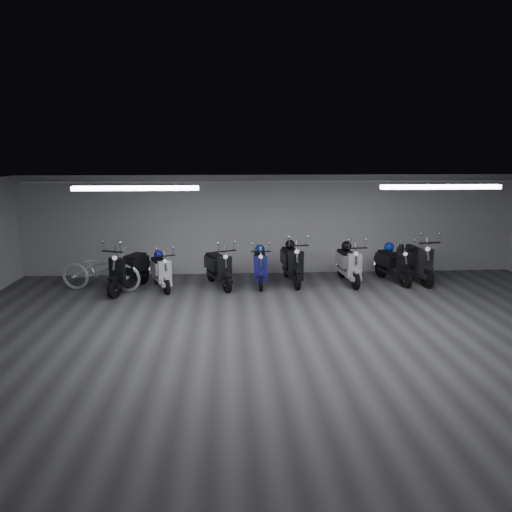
{
  "coord_description": "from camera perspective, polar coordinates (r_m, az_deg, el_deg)",
  "views": [
    {
      "loc": [
        -1.22,
        -8.38,
        3.43
      ],
      "look_at": [
        -0.6,
        2.5,
        1.05
      ],
      "focal_mm": 33.66,
      "sensor_mm": 36.0,
      "label": 1
    }
  ],
  "objects": [
    {
      "name": "scooter_0",
      "position": [
        12.32,
        -14.97,
        -0.89
      ],
      "size": [
        1.27,
        1.99,
        1.41
      ],
      "primitive_type": null,
      "rotation": [
        0.0,
        0.0,
        -0.37
      ],
      "color": "black",
      "rests_on": "floor"
    },
    {
      "name": "fluor_strip_left",
      "position": [
        9.57,
        -14.1,
        7.82
      ],
      "size": [
        2.4,
        0.18,
        0.08
      ],
      "primitive_type": "cube",
      "color": "white",
      "rests_on": "ceiling"
    },
    {
      "name": "front_wall",
      "position": [
        4.13,
        15.14,
        -17.64
      ],
      "size": [
        14.0,
        0.01,
        2.8
      ],
      "primitive_type": "cube",
      "color": "#AEAFB1",
      "rests_on": "ground"
    },
    {
      "name": "helmet_2",
      "position": [
        12.5,
        -11.53,
        0.17
      ],
      "size": [
        0.23,
        0.23,
        0.23
      ],
      "primitive_type": "sphere",
      "color": "navy",
      "rests_on": "scooter_2"
    },
    {
      "name": "back_wall",
      "position": [
        13.6,
        1.92,
        3.72
      ],
      "size": [
        14.0,
        0.01,
        2.8
      ],
      "primitive_type": "cube",
      "color": "#AEAFB1",
      "rests_on": "ground"
    },
    {
      "name": "floor",
      "position": [
        9.14,
        4.72,
        -9.8
      ],
      "size": [
        14.0,
        10.0,
        0.01
      ],
      "primitive_type": "cube",
      "color": "#3A3A3D",
      "rests_on": "ground"
    },
    {
      "name": "scooter_4",
      "position": [
        12.49,
        0.49,
        -0.66
      ],
      "size": [
        0.61,
        1.69,
        1.25
      ],
      "primitive_type": null,
      "rotation": [
        0.0,
        0.0,
        -0.03
      ],
      "color": "navy",
      "rests_on": "floor"
    },
    {
      "name": "scooter_5",
      "position": [
        12.67,
        4.3,
        -0.15
      ],
      "size": [
        0.8,
        1.93,
        1.4
      ],
      "primitive_type": null,
      "rotation": [
        0.0,
        0.0,
        0.09
      ],
      "color": "black",
      "rests_on": "floor"
    },
    {
      "name": "helmet_0",
      "position": [
        12.66,
        0.46,
        0.8
      ],
      "size": [
        0.26,
        0.26,
        0.26
      ],
      "primitive_type": "sphere",
      "color": "navy",
      "rests_on": "scooter_4"
    },
    {
      "name": "conduit",
      "position": [
        13.38,
        1.99,
        8.84
      ],
      "size": [
        13.6,
        0.05,
        0.05
      ],
      "primitive_type": "cylinder",
      "rotation": [
        0.0,
        1.57,
        0.0
      ],
      "color": "white",
      "rests_on": "back_wall"
    },
    {
      "name": "ceiling",
      "position": [
        8.49,
        5.05,
        8.05
      ],
      "size": [
        14.0,
        10.0,
        0.01
      ],
      "primitive_type": "cube",
      "color": "gray",
      "rests_on": "ground"
    },
    {
      "name": "scooter_9",
      "position": [
        13.51,
        18.46,
        0.12
      ],
      "size": [
        0.89,
        2.02,
        1.45
      ],
      "primitive_type": null,
      "rotation": [
        0.0,
        0.0,
        0.13
      ],
      "color": "black",
      "rests_on": "floor"
    },
    {
      "name": "bicycle",
      "position": [
        12.57,
        -18.01,
        -1.01
      ],
      "size": [
        2.15,
        1.1,
        1.33
      ],
      "primitive_type": "imported",
      "rotation": [
        0.0,
        0.0,
        1.38
      ],
      "color": "silver",
      "rests_on": "floor"
    },
    {
      "name": "helmet_4",
      "position": [
        12.86,
        4.06,
        1.38
      ],
      "size": [
        0.25,
        0.25,
        0.25
      ],
      "primitive_type": "sphere",
      "color": "black",
      "rests_on": "scooter_5"
    },
    {
      "name": "scooter_8",
      "position": [
        13.25,
        16.04,
        -0.35
      ],
      "size": [
        0.99,
        1.79,
        1.27
      ],
      "primitive_type": null,
      "rotation": [
        0.0,
        0.0,
        0.26
      ],
      "color": "black",
      "rests_on": "floor"
    },
    {
      "name": "scooter_2",
      "position": [
        12.34,
        -11.24,
        -1.19
      ],
      "size": [
        1.08,
        1.69,
        1.2
      ],
      "primitive_type": null,
      "rotation": [
        0.0,
        0.0,
        0.37
      ],
      "color": "silver",
      "rests_on": "floor"
    },
    {
      "name": "helmet_3",
      "position": [
        13.38,
        15.55,
        1.04
      ],
      "size": [
        0.26,
        0.26,
        0.26
      ],
      "primitive_type": "sphere",
      "color": "#0E26A0",
      "rests_on": "scooter_8"
    },
    {
      "name": "fluor_strip_right",
      "position": [
        10.31,
        21.1,
        7.66
      ],
      "size": [
        2.4,
        0.18,
        0.08
      ],
      "primitive_type": "cube",
      "color": "white",
      "rests_on": "ceiling"
    },
    {
      "name": "helmet_1",
      "position": [
        13.03,
        10.7,
        1.16
      ],
      "size": [
        0.27,
        0.27,
        0.27
      ],
      "primitive_type": "sphere",
      "color": "black",
      "rests_on": "scooter_6"
    },
    {
      "name": "scooter_6",
      "position": [
        12.86,
        10.99,
        -0.34
      ],
      "size": [
        0.73,
        1.82,
        1.32
      ],
      "primitive_type": null,
      "rotation": [
        0.0,
        0.0,
        0.08
      ],
      "color": "#B4B4B8",
      "rests_on": "floor"
    },
    {
      "name": "scooter_3",
      "position": [
        12.32,
        -4.49,
        -0.75
      ],
      "size": [
        1.19,
        1.85,
        1.31
      ],
      "primitive_type": null,
      "rotation": [
        0.0,
        0.0,
        0.38
      ],
      "color": "black",
      "rests_on": "floor"
    }
  ]
}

